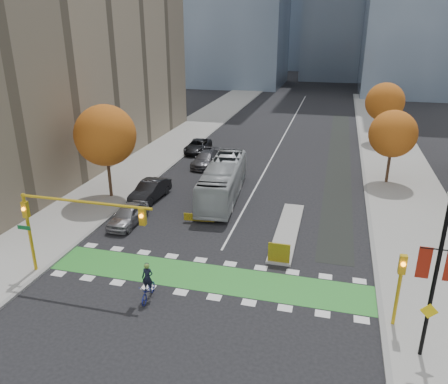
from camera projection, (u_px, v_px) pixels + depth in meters
The scene contains 23 objects.
ground at pixel (199, 291), 25.21m from camera, with size 300.00×300.00×0.00m, color black.
sidewalk_west at pixel (135, 168), 46.40m from camera, with size 7.00×120.00×0.15m, color gray.
sidewalk_east at pixel (405, 191), 40.08m from camera, with size 7.00×120.00×0.15m, color gray.
curb_west at pixel (166, 171), 45.58m from camera, with size 0.30×120.00×0.16m, color gray.
curb_east at pixel (365, 188), 40.90m from camera, with size 0.30×120.00×0.16m, color gray.
bike_crossing at pixel (207, 277), 26.57m from camera, with size 20.00×3.00×0.01m, color #2B852C.
centre_line at pixel (285, 133), 61.33m from camera, with size 0.15×70.00×0.01m, color silver.
bike_lane_paint at pixel (339, 157), 50.54m from camera, with size 2.50×50.00×0.01m, color black.
median_island at pixel (287, 231), 32.37m from camera, with size 1.60×10.00×0.16m, color gray.
hazard_board at pixel (279, 253), 27.78m from camera, with size 1.40×0.12×1.30m, color yellow.
building_west at pixel (44, 43), 46.19m from camera, with size 16.00×44.00×25.00m, color gray.
tree_west at pixel (105, 135), 36.83m from camera, with size 5.20×5.20×8.22m.
tree_east_near at pixel (393, 134), 40.52m from camera, with size 4.40×4.40×7.08m.
tree_east_far at pixel (385, 102), 54.71m from camera, with size 4.80×4.80×7.65m.
traffic_signal_west at pixel (64, 217), 25.15m from camera, with size 8.53×0.56×5.20m.
traffic_signal_east at pixel (400, 280), 21.31m from camera, with size 0.35×0.43×4.10m.
banner_lamppost at pixel (437, 270), 18.60m from camera, with size 1.65×0.36×8.28m.
cyclist at pixel (148, 287), 24.24m from camera, with size 0.80×1.99×2.25m.
bus at pixel (223, 181), 38.15m from camera, with size 2.70×11.52×3.21m, color #AAB0B2.
parked_car_a at pixel (128, 215), 33.37m from camera, with size 1.81×4.49×1.53m, color gray.
parked_car_b at pixel (150, 190), 38.06m from camera, with size 1.77×5.07×1.67m, color black.
parked_car_c at pixel (206, 159), 47.13m from camera, with size 2.13×5.23×1.52m, color #47464B.
parked_car_d at pixel (198, 146), 52.24m from camera, with size 2.45×5.31×1.48m, color black.
Camera 1 is at (6.76, -20.41, 14.43)m, focal length 35.00 mm.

